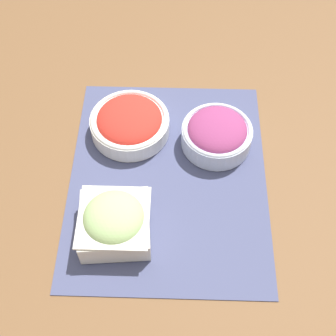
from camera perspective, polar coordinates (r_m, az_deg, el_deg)
name	(u,v)px	position (r m, az deg, el deg)	size (l,w,h in m)	color
ground_plane	(168,178)	(0.89, 0.00, -1.23)	(3.00, 3.00, 0.00)	brown
placemat	(168,177)	(0.89, 0.00, -1.16)	(0.47, 0.37, 0.00)	#474C70
onion_bowl	(217,133)	(0.91, 5.97, 4.23)	(0.14, 0.14, 0.06)	silver
cucumber_bowl	(114,221)	(0.80, -6.54, -6.48)	(0.13, 0.13, 0.08)	silver
tomato_bowl	(130,122)	(0.94, -4.70, 5.58)	(0.16, 0.16, 0.06)	white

